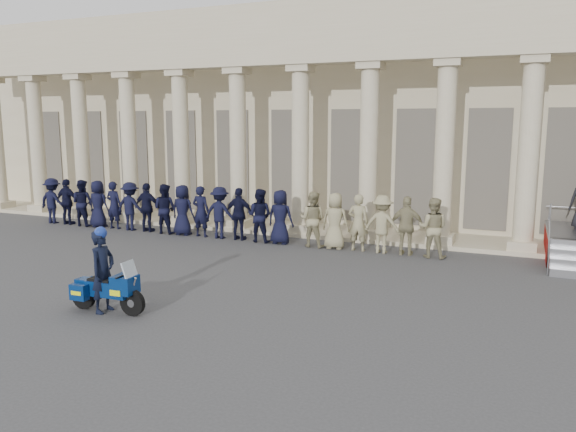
{
  "coord_description": "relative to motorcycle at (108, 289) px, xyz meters",
  "views": [
    {
      "loc": [
        6.37,
        -11.47,
        4.29
      ],
      "look_at": [
        0.24,
        3.16,
        1.6
      ],
      "focal_mm": 35.0,
      "sensor_mm": 36.0,
      "label": 1
    }
  ],
  "objects": [
    {
      "name": "ground",
      "position": [
        2.12,
        1.78,
        -0.54
      ],
      "size": [
        90.0,
        90.0,
        0.0
      ],
      "primitive_type": "plane",
      "color": "#39393B",
      "rests_on": "ground"
    },
    {
      "name": "building",
      "position": [
        2.12,
        16.53,
        3.98
      ],
      "size": [
        40.0,
        12.5,
        9.0
      ],
      "color": "#C0B190",
      "rests_on": "ground"
    },
    {
      "name": "motorcycle",
      "position": [
        0.0,
        0.0,
        0.0
      ],
      "size": [
        1.95,
        0.8,
        1.25
      ],
      "rotation": [
        0.0,
        0.0,
        0.03
      ],
      "color": "black",
      "rests_on": "ground"
    },
    {
      "name": "rider",
      "position": [
        -0.11,
        -0.01,
        0.43
      ],
      "size": [
        0.47,
        0.7,
        1.97
      ],
      "rotation": [
        0.0,
        0.0,
        1.61
      ],
      "color": "black",
      "rests_on": "ground"
    },
    {
      "name": "officer_rank",
      "position": [
        -2.08,
        8.13,
        0.42
      ],
      "size": [
        16.87,
        0.73,
        1.92
      ],
      "color": "black",
      "rests_on": "ground"
    }
  ]
}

